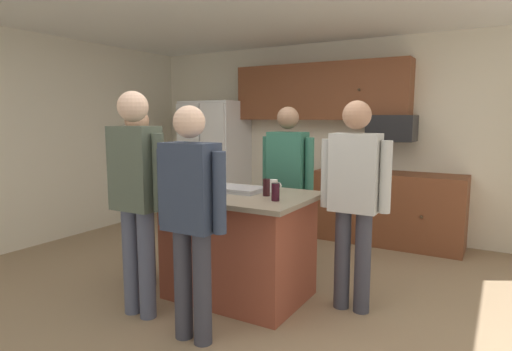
{
  "coord_description": "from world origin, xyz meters",
  "views": [
    {
      "loc": [
        1.82,
        -2.94,
        1.58
      ],
      "look_at": [
        -0.15,
        0.45,
        1.05
      ],
      "focal_mm": 30.09,
      "sensor_mm": 36.0,
      "label": 1
    }
  ],
  "objects_px": {
    "glass_stout_tall": "(266,187)",
    "person_guest_left": "(355,192)",
    "person_host_foreground": "(191,209)",
    "serving_tray": "(238,189)",
    "person_guest_right": "(287,177)",
    "kitchen_island": "(239,245)",
    "refrigerator": "(215,162)",
    "microwave_over_range": "(392,128)",
    "glass_dark_ale": "(185,182)",
    "mug_ceramic_white": "(209,189)",
    "tumbler_amber": "(275,192)",
    "person_guest_by_door": "(139,185)",
    "mug_blue_stoneware": "(274,186)",
    "person_elder_center": "(136,188)"
  },
  "relations": [
    {
      "from": "glass_stout_tall",
      "to": "person_guest_left",
      "type": "bearing_deg",
      "value": 17.52
    },
    {
      "from": "person_host_foreground",
      "to": "serving_tray",
      "type": "xyz_separation_m",
      "value": [
        -0.19,
        0.89,
        -0.01
      ]
    },
    {
      "from": "person_guest_left",
      "to": "person_guest_right",
      "type": "bearing_deg",
      "value": -47.42
    },
    {
      "from": "kitchen_island",
      "to": "person_guest_left",
      "type": "xyz_separation_m",
      "value": [
        0.95,
        0.23,
        0.52
      ]
    },
    {
      "from": "refrigerator",
      "to": "person_host_foreground",
      "type": "relative_size",
      "value": 1.1
    },
    {
      "from": "microwave_over_range",
      "to": "glass_stout_tall",
      "type": "distance_m",
      "value": 2.43
    },
    {
      "from": "glass_dark_ale",
      "to": "kitchen_island",
      "type": "bearing_deg",
      "value": 13.3
    },
    {
      "from": "refrigerator",
      "to": "glass_stout_tall",
      "type": "bearing_deg",
      "value": -46.32
    },
    {
      "from": "refrigerator",
      "to": "glass_dark_ale",
      "type": "distance_m",
      "value": 2.72
    },
    {
      "from": "person_guest_left",
      "to": "mug_ceramic_white",
      "type": "bearing_deg",
      "value": 6.61
    },
    {
      "from": "tumbler_amber",
      "to": "serving_tray",
      "type": "xyz_separation_m",
      "value": [
        -0.49,
        0.21,
        -0.05
      ]
    },
    {
      "from": "person_guest_left",
      "to": "person_guest_by_door",
      "type": "bearing_deg",
      "value": -0.29
    },
    {
      "from": "person_guest_left",
      "to": "glass_stout_tall",
      "type": "xyz_separation_m",
      "value": [
        -0.69,
        -0.22,
        0.01
      ]
    },
    {
      "from": "microwave_over_range",
      "to": "serving_tray",
      "type": "xyz_separation_m",
      "value": [
        -0.8,
        -2.28,
        -0.5
      ]
    },
    {
      "from": "mug_blue_stoneware",
      "to": "tumbler_amber",
      "type": "height_order",
      "value": "tumbler_amber"
    },
    {
      "from": "serving_tray",
      "to": "person_guest_left",
      "type": "bearing_deg",
      "value": 8.98
    },
    {
      "from": "person_elder_center",
      "to": "serving_tray",
      "type": "xyz_separation_m",
      "value": [
        0.43,
        0.79,
        -0.09
      ]
    },
    {
      "from": "mug_blue_stoneware",
      "to": "serving_tray",
      "type": "relative_size",
      "value": 0.27
    },
    {
      "from": "microwave_over_range",
      "to": "mug_blue_stoneware",
      "type": "xyz_separation_m",
      "value": [
        -0.52,
        -2.14,
        -0.47
      ]
    },
    {
      "from": "refrigerator",
      "to": "person_elder_center",
      "type": "distance_m",
      "value": 3.25
    },
    {
      "from": "microwave_over_range",
      "to": "person_guest_left",
      "type": "xyz_separation_m",
      "value": [
        0.2,
        -2.12,
        -0.46
      ]
    },
    {
      "from": "microwave_over_range",
      "to": "tumbler_amber",
      "type": "xyz_separation_m",
      "value": [
        -0.32,
        -2.49,
        -0.45
      ]
    },
    {
      "from": "microwave_over_range",
      "to": "mug_ceramic_white",
      "type": "bearing_deg",
      "value": -110.02
    },
    {
      "from": "person_guest_right",
      "to": "person_guest_left",
      "type": "xyz_separation_m",
      "value": [
        0.88,
        -0.59,
        0.02
      ]
    },
    {
      "from": "person_guest_left",
      "to": "mug_blue_stoneware",
      "type": "bearing_deg",
      "value": -12.28
    },
    {
      "from": "person_guest_by_door",
      "to": "person_host_foreground",
      "type": "height_order",
      "value": "person_host_foreground"
    },
    {
      "from": "person_guest_by_door",
      "to": "person_elder_center",
      "type": "distance_m",
      "value": 0.68
    },
    {
      "from": "person_guest_by_door",
      "to": "mug_blue_stoneware",
      "type": "height_order",
      "value": "person_guest_by_door"
    },
    {
      "from": "person_host_foreground",
      "to": "glass_stout_tall",
      "type": "xyz_separation_m",
      "value": [
        0.13,
        0.83,
        0.04
      ]
    },
    {
      "from": "glass_stout_tall",
      "to": "person_guest_right",
      "type": "bearing_deg",
      "value": 103.73
    },
    {
      "from": "kitchen_island",
      "to": "mug_ceramic_white",
      "type": "xyz_separation_m",
      "value": [
        -0.18,
        -0.19,
        0.5
      ]
    },
    {
      "from": "person_guest_right",
      "to": "mug_blue_stoneware",
      "type": "height_order",
      "value": "person_guest_right"
    },
    {
      "from": "person_elder_center",
      "to": "serving_tray",
      "type": "relative_size",
      "value": 4.05
    },
    {
      "from": "kitchen_island",
      "to": "glass_dark_ale",
      "type": "xyz_separation_m",
      "value": [
        -0.49,
        -0.12,
        0.53
      ]
    },
    {
      "from": "person_guest_right",
      "to": "mug_ceramic_white",
      "type": "xyz_separation_m",
      "value": [
        -0.25,
        -1.01,
        -0.0
      ]
    },
    {
      "from": "mug_ceramic_white",
      "to": "glass_dark_ale",
      "type": "xyz_separation_m",
      "value": [
        -0.32,
        0.07,
        0.03
      ]
    },
    {
      "from": "glass_dark_ale",
      "to": "serving_tray",
      "type": "distance_m",
      "value": 0.48
    },
    {
      "from": "person_guest_left",
      "to": "tumbler_amber",
      "type": "height_order",
      "value": "person_guest_left"
    },
    {
      "from": "person_guest_by_door",
      "to": "person_guest_left",
      "type": "height_order",
      "value": "person_guest_left"
    },
    {
      "from": "refrigerator",
      "to": "person_guest_left",
      "type": "height_order",
      "value": "refrigerator"
    },
    {
      "from": "person_guest_left",
      "to": "mug_blue_stoneware",
      "type": "distance_m",
      "value": 0.72
    },
    {
      "from": "microwave_over_range",
      "to": "person_guest_right",
      "type": "bearing_deg",
      "value": -113.95
    },
    {
      "from": "kitchen_island",
      "to": "person_guest_by_door",
      "type": "xyz_separation_m",
      "value": [
        -0.96,
        -0.22,
        0.49
      ]
    },
    {
      "from": "kitchen_island",
      "to": "tumbler_amber",
      "type": "bearing_deg",
      "value": -17.37
    },
    {
      "from": "refrigerator",
      "to": "mug_ceramic_white",
      "type": "height_order",
      "value": "refrigerator"
    },
    {
      "from": "person_guest_left",
      "to": "glass_stout_tall",
      "type": "relative_size",
      "value": 11.76
    },
    {
      "from": "refrigerator",
      "to": "kitchen_island",
      "type": "distance_m",
      "value": 2.93
    },
    {
      "from": "person_host_foreground",
      "to": "mug_blue_stoneware",
      "type": "distance_m",
      "value": 1.04
    },
    {
      "from": "glass_dark_ale",
      "to": "glass_stout_tall",
      "type": "bearing_deg",
      "value": 9.96
    },
    {
      "from": "person_guest_left",
      "to": "serving_tray",
      "type": "distance_m",
      "value": 1.02
    }
  ]
}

